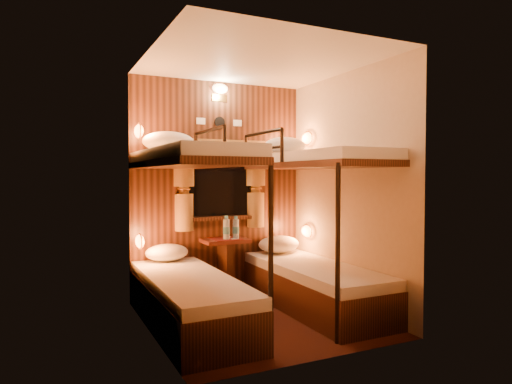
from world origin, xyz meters
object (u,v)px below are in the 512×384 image
bunk_right (313,254)px  bottle_left (226,229)px  bottle_right (236,229)px  table (225,260)px  bunk_left (190,264)px

bunk_right → bottle_left: size_ratio=7.30×
bottle_left → bottle_right: bearing=8.4°
table → bottle_right: bearing=-17.8°
bunk_left → bottle_right: bunk_left is taller
bunk_left → table: (0.65, 0.78, -0.14)m
bottle_left → bunk_right: bearing=-48.0°
table → bottle_left: 0.35m
table → bottle_left: size_ratio=2.52×
bottle_right → table: bearing=162.2°
bottle_left → table: bearing=82.1°
bunk_left → bottle_left: (0.64, 0.73, 0.20)m
bunk_right → bottle_right: size_ratio=7.56×
bunk_right → bottle_right: (-0.54, 0.75, 0.20)m
bunk_left → bottle_left: bearing=48.6°
table → bottle_left: (-0.01, -0.05, 0.35)m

